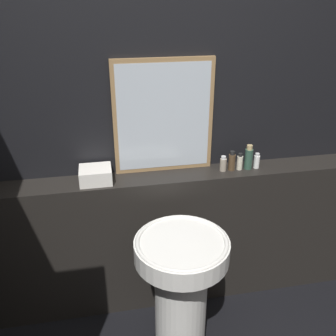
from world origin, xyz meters
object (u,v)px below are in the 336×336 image
(mirror, at_px, (164,117))
(lotion_bottle, at_px, (240,162))
(hand_soap_bottle, at_px, (257,161))
(towel_stack, at_px, (96,175))
(body_wash_bottle, at_px, (249,158))
(pedestal_sink, at_px, (181,288))
(conditioner_bottle, at_px, (232,161))
(shampoo_bottle, at_px, (223,164))

(mirror, bearing_deg, lotion_bottle, -10.69)
(hand_soap_bottle, bearing_deg, mirror, 171.36)
(towel_stack, bearing_deg, body_wash_bottle, 0.00)
(body_wash_bottle, bearing_deg, pedestal_sink, -138.03)
(conditioner_bottle, relative_size, body_wash_bottle, 0.80)
(shampoo_bottle, relative_size, hand_soap_bottle, 0.98)
(conditioner_bottle, bearing_deg, shampoo_bottle, 180.00)
(conditioner_bottle, bearing_deg, pedestal_sink, -131.50)
(mirror, distance_m, shampoo_bottle, 0.49)
(lotion_bottle, bearing_deg, shampoo_bottle, 180.00)
(lotion_bottle, distance_m, body_wash_bottle, 0.06)
(lotion_bottle, height_order, hand_soap_bottle, lotion_bottle)
(shampoo_bottle, relative_size, body_wash_bottle, 0.62)
(body_wash_bottle, xyz_separation_m, hand_soap_bottle, (0.06, -0.00, -0.03))
(mirror, height_order, conditioner_bottle, mirror)
(towel_stack, relative_size, shampoo_bottle, 1.91)
(mirror, relative_size, hand_soap_bottle, 6.90)
(hand_soap_bottle, bearing_deg, pedestal_sink, -140.88)
(shampoo_bottle, xyz_separation_m, hand_soap_bottle, (0.23, -0.00, 0.00))
(mirror, distance_m, towel_stack, 0.54)
(shampoo_bottle, height_order, hand_soap_bottle, hand_soap_bottle)
(towel_stack, xyz_separation_m, lotion_bottle, (0.92, -0.00, 0.01))
(pedestal_sink, relative_size, conditioner_bottle, 6.48)
(pedestal_sink, height_order, towel_stack, towel_stack)
(lotion_bottle, bearing_deg, hand_soap_bottle, 0.00)
(pedestal_sink, height_order, lotion_bottle, lotion_bottle)
(hand_soap_bottle, bearing_deg, conditioner_bottle, 180.00)
(body_wash_bottle, bearing_deg, conditioner_bottle, 180.00)
(shampoo_bottle, bearing_deg, pedestal_sink, -127.59)
(hand_soap_bottle, bearing_deg, body_wash_bottle, 180.00)
(mirror, xyz_separation_m, shampoo_bottle, (0.37, -0.09, -0.31))
(body_wash_bottle, bearing_deg, lotion_bottle, -180.00)
(pedestal_sink, distance_m, lotion_bottle, 0.87)
(shampoo_bottle, xyz_separation_m, lotion_bottle, (0.11, -0.00, 0.00))
(towel_stack, height_order, hand_soap_bottle, hand_soap_bottle)
(pedestal_sink, relative_size, body_wash_bottle, 5.20)
(pedestal_sink, distance_m, conditioner_bottle, 0.85)
(mirror, height_order, lotion_bottle, mirror)
(towel_stack, bearing_deg, pedestal_sink, -49.47)
(towel_stack, distance_m, lotion_bottle, 0.92)
(conditioner_bottle, xyz_separation_m, lotion_bottle, (0.05, -0.00, -0.01))
(pedestal_sink, xyz_separation_m, body_wash_bottle, (0.55, 0.50, 0.54))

